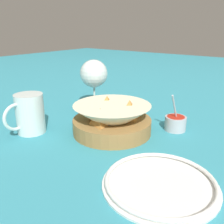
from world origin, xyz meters
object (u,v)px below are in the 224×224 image
at_px(wine_glass, 94,75).
at_px(side_plate, 160,182).
at_px(beer_mug, 30,115).
at_px(sauce_cup, 175,122).
at_px(food_basket, 112,120).

bearing_deg(wine_glass, side_plate, 55.86).
xyz_separation_m(wine_glass, beer_mug, (0.26, -0.01, -0.07)).
distance_m(sauce_cup, wine_glass, 0.32).
xyz_separation_m(food_basket, beer_mug, (0.14, -0.18, 0.01)).
xyz_separation_m(sauce_cup, side_plate, (0.27, 0.09, -0.02)).
bearing_deg(sauce_cup, wine_glass, -89.94).
height_order(food_basket, beer_mug, beer_mug).
distance_m(sauce_cup, beer_mug, 0.41).
bearing_deg(sauce_cup, side_plate, 18.20).
bearing_deg(food_basket, sauce_cup, 132.62).
distance_m(wine_glass, beer_mug, 0.27).
bearing_deg(side_plate, sauce_cup, -161.80).
height_order(beer_mug, side_plate, beer_mug).
height_order(food_basket, wine_glass, wine_glass).
relative_size(food_basket, sauce_cup, 1.94).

